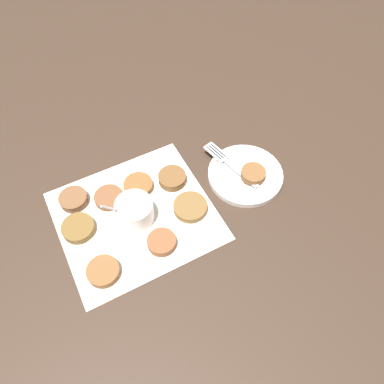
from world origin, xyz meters
name	(u,v)px	position (x,y,z in m)	size (l,w,h in m)	color
ground_plane	(138,220)	(0.00, 0.00, 0.00)	(4.00, 4.00, 0.00)	#38281E
napkin	(134,216)	(0.00, -0.01, 0.00)	(0.36, 0.33, 0.00)	white
sauce_bowl	(134,212)	(0.00, -0.01, 0.03)	(0.11, 0.09, 0.10)	white
fritter_0	(162,242)	(-0.03, 0.08, 0.01)	(0.06, 0.06, 0.02)	brown
fritter_1	(138,185)	(-0.04, -0.08, 0.01)	(0.07, 0.07, 0.02)	brown
fritter_2	(103,271)	(0.11, 0.09, 0.01)	(0.07, 0.07, 0.02)	brown
fritter_3	(190,207)	(-0.12, 0.03, 0.01)	(0.08, 0.08, 0.02)	brown
fritter_4	(78,228)	(0.13, -0.03, 0.01)	(0.07, 0.07, 0.02)	brown
fritter_5	(109,197)	(0.04, -0.08, 0.01)	(0.07, 0.07, 0.01)	brown
fritter_6	(172,178)	(-0.12, -0.07, 0.01)	(0.07, 0.07, 0.02)	brown
fritter_7	(74,199)	(0.12, -0.11, 0.01)	(0.07, 0.07, 0.02)	brown
serving_plate	(246,175)	(-0.29, 0.00, 0.01)	(0.19, 0.19, 0.02)	white
fritter_on_plate	(253,174)	(-0.30, 0.02, 0.03)	(0.06, 0.06, 0.02)	brown
fork	(226,160)	(-0.26, -0.05, 0.02)	(0.07, 0.18, 0.00)	silver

